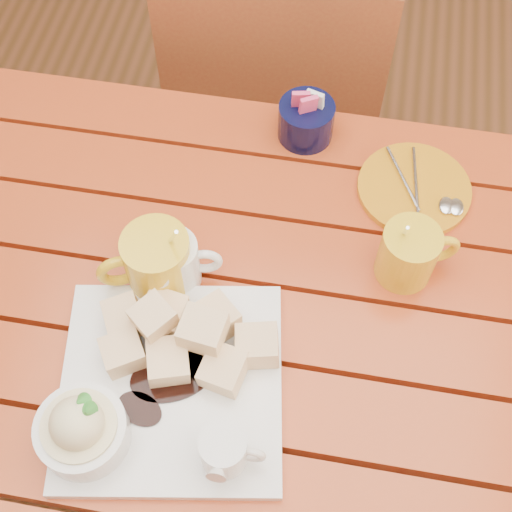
% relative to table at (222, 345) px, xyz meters
% --- Properties ---
extents(ground, '(5.00, 5.00, 0.00)m').
position_rel_table_xyz_m(ground, '(0.00, -0.00, -0.64)').
color(ground, brown).
rests_on(ground, ground).
extents(table, '(1.20, 0.79, 0.75)m').
position_rel_table_xyz_m(table, '(0.00, 0.00, 0.00)').
color(table, '#AC3916').
rests_on(table, ground).
extents(dessert_plate, '(0.33, 0.33, 0.12)m').
position_rel_table_xyz_m(dessert_plate, '(-0.06, -0.13, 0.14)').
color(dessert_plate, white).
rests_on(dessert_plate, table).
extents(coffee_mug_left, '(0.13, 0.09, 0.15)m').
position_rel_table_xyz_m(coffee_mug_left, '(-0.09, 0.04, 0.16)').
color(coffee_mug_left, yellow).
rests_on(coffee_mug_left, table).
extents(coffee_mug_right, '(0.11, 0.08, 0.14)m').
position_rel_table_xyz_m(coffee_mug_right, '(0.25, 0.11, 0.15)').
color(coffee_mug_right, yellow).
rests_on(coffee_mug_right, table).
extents(cream_pitcher, '(0.11, 0.09, 0.09)m').
position_rel_table_xyz_m(cream_pitcher, '(-0.07, 0.04, 0.15)').
color(cream_pitcher, white).
rests_on(cream_pitcher, table).
extents(sugar_caddy, '(0.09, 0.09, 0.10)m').
position_rel_table_xyz_m(sugar_caddy, '(0.07, 0.34, 0.14)').
color(sugar_caddy, black).
rests_on(sugar_caddy, table).
extents(orange_saucer, '(0.17, 0.17, 0.02)m').
position_rel_table_xyz_m(orange_saucer, '(0.25, 0.26, 0.11)').
color(orange_saucer, orange).
rests_on(orange_saucer, table).
extents(chair_far, '(0.43, 0.43, 0.89)m').
position_rel_table_xyz_m(chair_far, '(-0.02, 0.63, -0.15)').
color(chair_far, brown).
rests_on(chair_far, ground).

